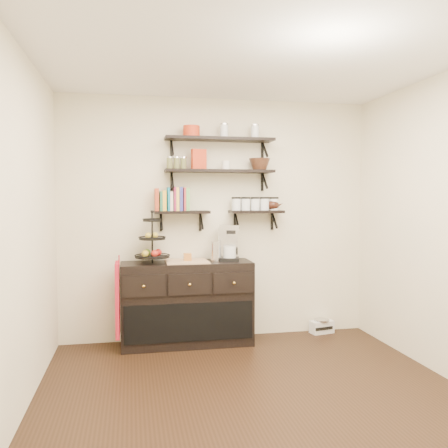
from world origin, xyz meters
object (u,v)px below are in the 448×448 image
Objects in this scene: fruit_stand at (153,246)px; coffee_maker at (229,244)px; sideboard at (187,303)px; radio at (322,326)px.

fruit_stand reaches higher than coffee_maker.
sideboard is 0.73m from fruit_stand.
sideboard is 4.81× the size of radio.
fruit_stand is at bearing 179.37° from sideboard.
fruit_stand is 2.21m from radio.
coffee_maker reaches higher than sideboard.
coffee_maker is 1.36× the size of radio.
coffee_maker is (0.83, 0.02, 0.00)m from fruit_stand.
radio is (1.14, 0.10, -1.01)m from coffee_maker.
sideboard is 2.62× the size of fruit_stand.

